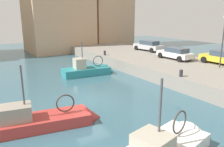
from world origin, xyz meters
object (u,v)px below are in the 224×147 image
at_px(fishing_boat_teal, 90,73).
at_px(mooring_bollard_north, 105,53).
at_px(mooring_bollard_mid, 181,73).
at_px(parked_car_yellow, 223,57).
at_px(fishing_boat_red, 43,125).
at_px(parked_car_white, 175,53).
at_px(parked_car_silver, 148,46).
at_px(quay_streetlamp, 224,33).

bearing_deg(fishing_boat_teal, mooring_bollard_north, 40.88).
bearing_deg(mooring_bollard_mid, fishing_boat_teal, 113.89).
height_order(parked_car_yellow, mooring_bollard_mid, parked_car_yellow).
height_order(fishing_boat_red, parked_car_white, fishing_boat_red).
bearing_deg(parked_car_white, mooring_bollard_mid, -134.32).
xyz_separation_m(fishing_boat_red, parked_car_white, (16.49, 5.59, 1.75)).
height_order(parked_car_white, mooring_bollard_north, parked_car_white).
height_order(fishing_boat_teal, parked_car_white, fishing_boat_teal).
height_order(parked_car_yellow, mooring_bollard_north, parked_car_yellow).
bearing_deg(parked_car_yellow, fishing_boat_teal, 144.99).
height_order(fishing_boat_red, parked_car_yellow, fishing_boat_red).
bearing_deg(fishing_boat_teal, fishing_boat_red, -129.77).
relative_size(fishing_boat_red, parked_car_yellow, 1.56).
bearing_deg(fishing_boat_red, parked_car_white, 18.71).
xyz_separation_m(parked_car_silver, mooring_bollard_north, (-6.93, 0.20, -0.46)).
relative_size(fishing_boat_teal, parked_car_white, 1.38).
xyz_separation_m(fishing_boat_teal, parked_car_silver, (10.77, 3.13, 1.80)).
bearing_deg(quay_streetlamp, parked_car_silver, 83.67).
distance_m(parked_car_silver, parked_car_white, 6.58).
xyz_separation_m(parked_car_yellow, parked_car_silver, (-0.25, 10.85, 0.02)).
bearing_deg(parked_car_yellow, mooring_bollard_north, 123.03).
xyz_separation_m(fishing_boat_red, parked_car_yellow, (18.37, 1.11, 1.78)).
relative_size(fishing_boat_teal, parked_car_yellow, 1.33).
xyz_separation_m(parked_car_white, mooring_bollard_north, (-5.30, 6.57, -0.40)).
bearing_deg(fishing_boat_red, mooring_bollard_mid, 0.80).
distance_m(fishing_boat_teal, fishing_boat_red, 11.49).
bearing_deg(parked_car_yellow, fishing_boat_red, -176.55).
relative_size(parked_car_white, mooring_bollard_north, 7.58).
bearing_deg(fishing_boat_red, parked_car_yellow, 3.45).
distance_m(fishing_boat_teal, mooring_bollard_mid, 9.58).
bearing_deg(quay_streetlamp, mooring_bollard_mid, -177.50).
bearing_deg(parked_car_white, quay_streetlamp, -86.14).
bearing_deg(mooring_bollard_north, parked_car_silver, -1.64).
height_order(parked_car_white, mooring_bollard_mid, parked_car_white).
distance_m(parked_car_white, mooring_bollard_mid, 7.60).
bearing_deg(mooring_bollard_north, fishing_boat_teal, -139.12).
xyz_separation_m(mooring_bollard_north, quay_streetlamp, (5.65, -11.75, 2.98)).
height_order(parked_car_silver, parked_car_white, parked_car_silver).
relative_size(fishing_boat_red, quay_streetlamp, 1.40).
distance_m(parked_car_silver, mooring_bollard_north, 6.95).
bearing_deg(parked_car_yellow, parked_car_white, 112.80).
relative_size(fishing_boat_red, parked_car_silver, 1.50).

